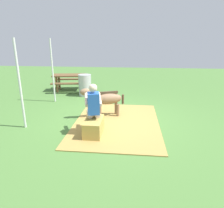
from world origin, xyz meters
The scene contains 9 objects.
ground_plane centered at (0.00, 0.00, 0.00)m, with size 24.00×24.00×0.00m, color #4C7A38.
hay_patch centered at (-0.23, -0.06, 0.01)m, with size 3.35×2.37×0.02m, color #AD8C47.
hay_bale centered at (-1.03, 0.45, 0.20)m, with size 0.78×0.42×0.41m, color tan.
person_seated centered at (-0.87, 0.48, 0.70)m, with size 0.71×0.52×1.29m.
pony_standing centered at (0.25, 0.33, 0.56)m, with size 0.68×1.29×0.93m.
water_barrel centered at (2.65, 1.52, 0.45)m, with size 0.53×0.53×0.90m, color #B2B2B7.
tent_pole_left centered at (-0.77, 2.39, 1.17)m, with size 0.06×0.06×2.33m, color silver.
tent_pole_right centered at (1.67, 2.48, 1.17)m, with size 0.06×0.06×2.33m, color silver.
picnic_bench centered at (3.45, 2.42, 0.58)m, with size 1.51×1.68×0.75m.
Camera 1 is at (-5.64, -0.49, 2.29)m, focal length 32.85 mm.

